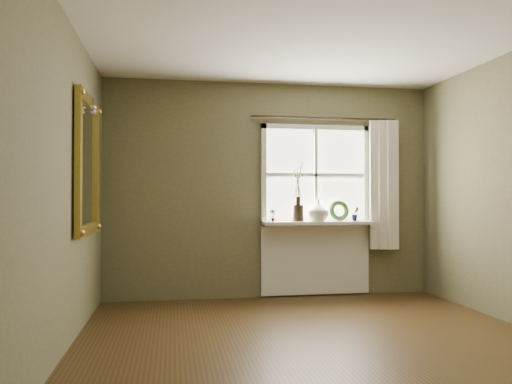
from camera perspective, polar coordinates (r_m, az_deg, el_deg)
The scene contains 15 objects.
floor at distance 4.06m, azimuth 8.35°, elevation -17.77°, with size 4.50×4.50×0.00m, color #382711.
ceiling at distance 4.14m, azimuth 8.27°, elevation 19.19°, with size 4.50×4.50×0.00m, color silver.
wall_back at distance 6.12m, azimuth 1.67°, elevation 0.24°, with size 4.00×0.10×2.60m, color brown.
wall_left at distance 3.80m, azimuth -22.60°, elevation 0.98°, with size 0.10×4.50×2.60m, color brown.
window_frame at distance 6.19m, azimuth 6.81°, elevation 1.90°, with size 1.36×0.06×1.24m.
window_sill at distance 6.08m, azimuth 7.11°, elevation -3.51°, with size 1.36×0.26×0.04m, color white.
window_apron at distance 6.22m, azimuth 6.82°, elevation -7.52°, with size 1.36×0.04×0.88m, color white.
dark_jug at distance 6.01m, azimuth 4.84°, elevation -2.42°, with size 0.13×0.13×0.20m, color black.
cream_vase at distance 6.08m, azimuth 7.11°, elevation -2.07°, with size 0.26×0.26×0.27m, color beige.
wreath at distance 6.20m, azimuth 9.46°, elevation -2.37°, with size 0.26×0.26×0.06m, color #2C4A20.
potted_plant_left at distance 5.94m, azimuth 1.92°, elevation -2.66°, with size 0.08×0.05×0.15m, color #2C4A20.
potted_plant_right at distance 6.23m, azimuth 11.28°, elevation -2.46°, with size 0.10×0.08×0.17m, color #2C4A20.
curtain at distance 6.38m, azimuth 14.32°, elevation 0.81°, with size 0.36×0.12×1.59m, color beige.
curtain_rod at distance 6.23m, azimuth 7.84°, elevation 8.36°, with size 0.03×0.03×1.84m, color black.
gilt_mirror at distance 4.86m, azimuth -18.69°, elevation 2.92°, with size 0.10×1.07×1.27m.
Camera 1 is at (-1.19, -3.70, 1.18)m, focal length 35.00 mm.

